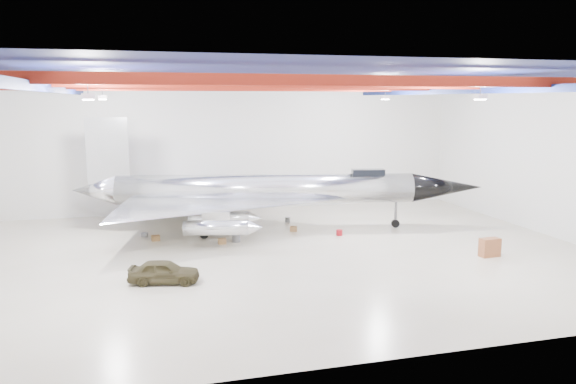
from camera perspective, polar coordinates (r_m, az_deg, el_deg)
name	(u,v)px	position (r m, az deg, el deg)	size (l,w,h in m)	color
floor	(274,255)	(35.16, -1.40, -6.38)	(40.00, 40.00, 0.00)	#BAAF94
wall_back	(233,147)	(48.70, -5.65, 4.58)	(40.00, 40.00, 0.00)	silver
wall_right	(552,158)	(43.38, 25.21, 3.14)	(30.00, 30.00, 0.00)	silver
ceiling	(274,75)	(33.86, -1.48, 11.83)	(40.00, 40.00, 0.00)	#0A0F38
ceiling_structure	(274,86)	(33.84, -1.47, 10.69)	(39.50, 29.50, 1.08)	maroon
jet_aircraft	(265,193)	(41.42, -2.34, -0.11)	(30.11, 20.60, 8.29)	silver
jeep	(164,272)	(30.45, -12.49, -7.90)	(1.48, 3.68, 1.25)	#37311B
desk	(490,247)	(36.78, 19.81, -5.32)	(1.25, 0.63, 1.15)	brown
crate_ply	(156,238)	(39.52, -13.30, -4.58)	(0.54, 0.43, 0.38)	olive
engine_drum	(236,238)	(38.32, -5.29, -4.70)	(0.55, 0.55, 0.50)	#59595B
parts_bin	(293,229)	(41.20, 0.56, -3.76)	(0.52, 0.41, 0.36)	olive
crate_small	(145,235)	(40.85, -14.35, -4.23)	(0.40, 0.32, 0.28)	#59595B
tool_chest	(339,233)	(40.12, 5.24, -4.13)	(0.45, 0.45, 0.41)	maroon
oil_barrel	(222,241)	(37.90, -6.72, -4.99)	(0.53, 0.42, 0.37)	olive
spares_box	(288,220)	(44.30, -0.04, -2.82)	(0.40, 0.40, 0.36)	#59595B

